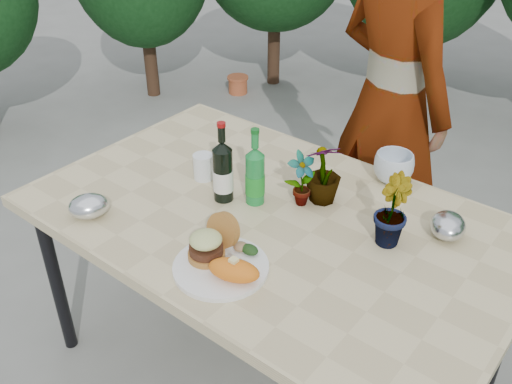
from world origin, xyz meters
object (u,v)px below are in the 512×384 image
Objects in this scene: patio_table at (271,229)px; dinner_plate at (221,267)px; wine_bottle at (223,172)px; person at (390,102)px.

patio_table is 5.71× the size of dinner_plate.
person is at bearing 93.84° from wine_bottle.
dinner_plate is 0.97× the size of wine_bottle.
person reaches higher than dinner_plate.
dinner_plate is at bearing -80.31° from patio_table.
person is (-0.08, 1.17, 0.09)m from dinner_plate.
dinner_plate is (0.05, -0.31, 0.06)m from patio_table.
person is at bearing 93.85° from dinner_plate.
wine_bottle reaches higher than patio_table.
wine_bottle is at bearing 98.78° from person.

